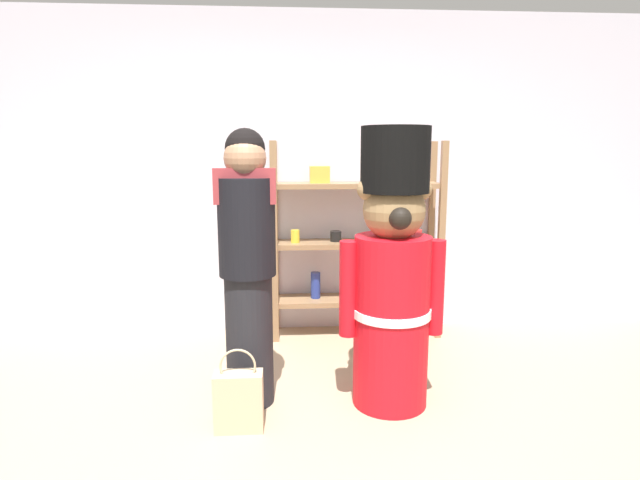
{
  "coord_description": "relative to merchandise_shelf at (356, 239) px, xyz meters",
  "views": [
    {
      "loc": [
        -0.12,
        -2.06,
        1.51
      ],
      "look_at": [
        0.07,
        0.81,
        1.0
      ],
      "focal_mm": 28.59,
      "sensor_mm": 36.0,
      "label": 1
    }
  ],
  "objects": [
    {
      "name": "shopping_bag",
      "position": [
        -0.84,
        -1.45,
        -0.62
      ],
      "size": [
        0.26,
        0.13,
        0.46
      ],
      "color": "#C1AD89",
      "rests_on": "ground_plane"
    },
    {
      "name": "merchandise_shelf",
      "position": [
        0.0,
        0.0,
        0.0
      ],
      "size": [
        1.37,
        0.35,
        1.58
      ],
      "color": "#93704C",
      "rests_on": "ground_plane"
    },
    {
      "name": "teddy_bear_guard",
      "position": [
        0.05,
        -1.2,
        -0.01
      ],
      "size": [
        0.62,
        0.46,
        1.64
      ],
      "color": "red",
      "rests_on": "ground_plane"
    },
    {
      "name": "person_shopper",
      "position": [
        -0.79,
        -1.13,
        0.08
      ],
      "size": [
        0.35,
        0.33,
        1.63
      ],
      "color": "black",
      "rests_on": "ground_plane"
    },
    {
      "name": "back_wall",
      "position": [
        -0.44,
        0.22,
        0.51
      ],
      "size": [
        6.4,
        0.12,
        2.6
      ],
      "primitive_type": "cube",
      "color": "silver",
      "rests_on": "ground_plane"
    }
  ]
}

